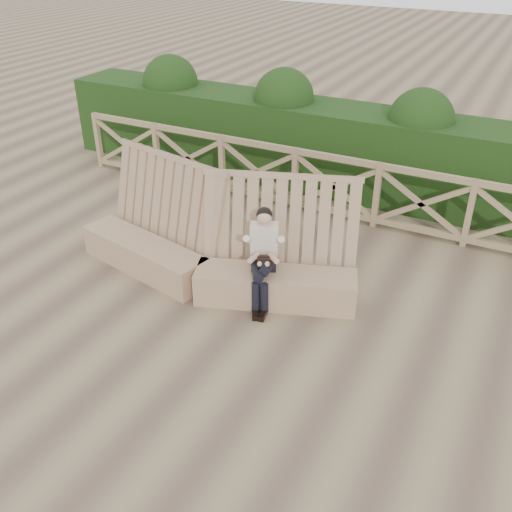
% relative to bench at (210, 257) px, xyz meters
% --- Properties ---
extents(ground, '(60.00, 60.00, 0.00)m').
position_rel_bench_xyz_m(ground, '(0.79, -0.85, -0.40)').
color(ground, brown).
rests_on(ground, ground).
extents(bench, '(4.13, 1.40, 1.58)m').
position_rel_bench_xyz_m(bench, '(0.00, 0.00, 0.00)').
color(bench, '#9A7858').
rests_on(bench, ground).
extents(woman, '(0.52, 0.79, 1.30)m').
position_rel_bench_xyz_m(woman, '(0.84, -0.05, 0.31)').
color(woman, black).
rests_on(woman, ground).
extents(guardrail, '(10.10, 0.09, 1.10)m').
position_rel_bench_xyz_m(guardrail, '(0.79, 2.65, 0.16)').
color(guardrail, '#80644A').
rests_on(guardrail, ground).
extents(hedge, '(12.00, 1.20, 1.50)m').
position_rel_bench_xyz_m(hedge, '(0.79, 3.85, 0.35)').
color(hedge, black).
rests_on(hedge, ground).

